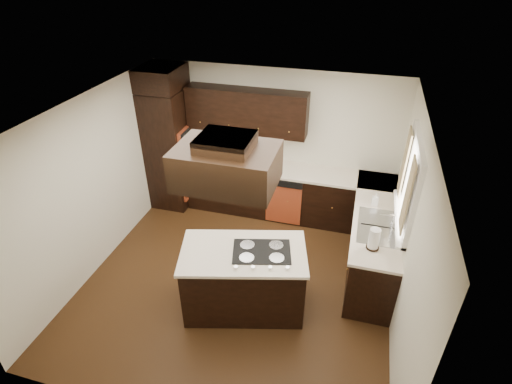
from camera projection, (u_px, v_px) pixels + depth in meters
floor at (238, 280)px, 5.77m from camera, size 4.20×4.20×0.02m
ceiling at (233, 115)px, 4.43m from camera, size 4.20×4.20×0.02m
wall_back at (274, 141)px, 6.82m from camera, size 4.20×0.02×2.50m
wall_front at (159, 344)px, 3.38m from camera, size 4.20×0.02×2.50m
wall_left at (92, 185)px, 5.58m from camera, size 0.02×4.20×2.50m
wall_right at (409, 236)px, 4.62m from camera, size 0.02×4.20×2.50m
oven_column at (170, 149)px, 6.99m from camera, size 0.65×0.75×2.12m
wall_oven_face at (188, 148)px, 6.88m from camera, size 0.05×0.62×0.78m
base_cabinets_back at (271, 191)px, 6.99m from camera, size 2.93×0.60×0.88m
base_cabinets_right at (373, 239)px, 5.86m from camera, size 0.60×2.40×0.88m
countertop_back at (271, 168)px, 6.73m from camera, size 2.93×0.63×0.04m
countertop_right at (377, 213)px, 5.62m from camera, size 0.63×2.40×0.04m
upper_cabinets at (246, 111)px, 6.48m from camera, size 2.00×0.34×0.72m
dishwasher_front at (283, 204)px, 6.71m from camera, size 0.60×0.05×0.72m
window_frame at (410, 182)px, 4.87m from camera, size 0.06×1.32×1.12m
window_pane at (413, 183)px, 4.86m from camera, size 0.00×1.20×1.00m
curtain_left at (407, 196)px, 4.51m from camera, size 0.02×0.34×0.90m
curtain_right at (405, 163)px, 5.20m from camera, size 0.02×0.34×0.90m
sink_rim at (378, 226)px, 5.31m from camera, size 0.52×0.84×0.01m
island at (244, 280)px, 5.14m from camera, size 1.65×1.16×0.88m
island_top at (243, 253)px, 4.90m from camera, size 1.71×1.23×0.04m
cooktop at (262, 251)px, 4.88m from camera, size 0.80×0.63×0.01m
range_hood at (226, 166)px, 4.14m from camera, size 1.05×0.72×0.42m
hood_duct at (225, 142)px, 4.00m from camera, size 0.55×0.50×0.13m
blender_base at (206, 157)px, 6.92m from camera, size 0.15×0.15×0.10m
blender_pitcher at (206, 148)px, 6.83m from camera, size 0.13×0.13×0.26m
spice_rack at (229, 155)px, 6.81m from camera, size 0.32×0.11×0.26m
mixing_bowl at (204, 156)px, 7.00m from camera, size 0.28×0.28×0.06m
soap_bottle at (375, 199)px, 5.69m from camera, size 0.09×0.10×0.20m
paper_towel at (374, 239)px, 4.86m from camera, size 0.16×0.16×0.29m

